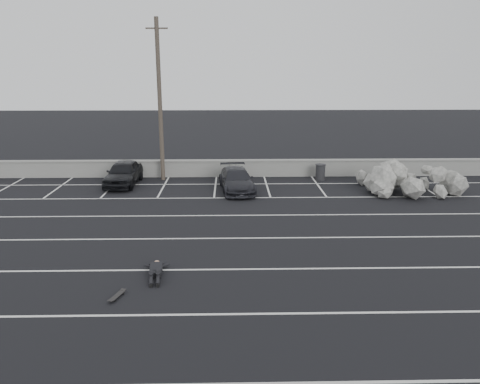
{
  "coord_description": "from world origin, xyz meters",
  "views": [
    {
      "loc": [
        1.87,
        -14.79,
        6.75
      ],
      "look_at": [
        2.32,
        6.49,
        1.0
      ],
      "focal_mm": 35.0,
      "sensor_mm": 36.0,
      "label": 1
    }
  ],
  "objects_px": {
    "car_right": "(237,180)",
    "person": "(156,266)",
    "riprap_pile": "(399,183)",
    "car_left": "(123,173)",
    "skateboard": "(117,296)",
    "utility_pole": "(160,101)",
    "trash_bin": "(320,172)"
  },
  "relations": [
    {
      "from": "car_right",
      "to": "skateboard",
      "type": "height_order",
      "value": "car_right"
    },
    {
      "from": "utility_pole",
      "to": "person",
      "type": "distance_m",
      "value": 14.2
    },
    {
      "from": "skateboard",
      "to": "riprap_pile",
      "type": "bearing_deg",
      "value": 61.15
    },
    {
      "from": "utility_pole",
      "to": "trash_bin",
      "type": "relative_size",
      "value": 9.73
    },
    {
      "from": "car_right",
      "to": "skateboard",
      "type": "bearing_deg",
      "value": -113.45
    },
    {
      "from": "car_right",
      "to": "person",
      "type": "xyz_separation_m",
      "value": [
        -2.88,
        -10.66,
        -0.39
      ]
    },
    {
      "from": "utility_pole",
      "to": "riprap_pile",
      "type": "height_order",
      "value": "utility_pole"
    },
    {
      "from": "riprap_pile",
      "to": "utility_pole",
      "type": "bearing_deg",
      "value": 165.21
    },
    {
      "from": "riprap_pile",
      "to": "person",
      "type": "distance_m",
      "value": 15.29
    },
    {
      "from": "utility_pole",
      "to": "riprap_pile",
      "type": "bearing_deg",
      "value": -14.79
    },
    {
      "from": "trash_bin",
      "to": "riprap_pile",
      "type": "relative_size",
      "value": 0.17
    },
    {
      "from": "skateboard",
      "to": "utility_pole",
      "type": "bearing_deg",
      "value": 110.97
    },
    {
      "from": "utility_pole",
      "to": "riprap_pile",
      "type": "distance_m",
      "value": 14.36
    },
    {
      "from": "trash_bin",
      "to": "skateboard",
      "type": "height_order",
      "value": "trash_bin"
    },
    {
      "from": "car_left",
      "to": "utility_pole",
      "type": "relative_size",
      "value": 0.44
    },
    {
      "from": "person",
      "to": "trash_bin",
      "type": "bearing_deg",
      "value": 53.11
    },
    {
      "from": "car_right",
      "to": "person",
      "type": "distance_m",
      "value": 11.05
    },
    {
      "from": "utility_pole",
      "to": "skateboard",
      "type": "height_order",
      "value": "utility_pole"
    },
    {
      "from": "utility_pole",
      "to": "trash_bin",
      "type": "xyz_separation_m",
      "value": [
        9.63,
        -0.24,
        -4.29
      ]
    },
    {
      "from": "car_left",
      "to": "skateboard",
      "type": "distance_m",
      "value": 14.25
    },
    {
      "from": "car_left",
      "to": "skateboard",
      "type": "bearing_deg",
      "value": -76.63
    },
    {
      "from": "utility_pole",
      "to": "person",
      "type": "relative_size",
      "value": 4.11
    },
    {
      "from": "car_right",
      "to": "utility_pole",
      "type": "height_order",
      "value": "utility_pole"
    },
    {
      "from": "car_left",
      "to": "riprap_pile",
      "type": "bearing_deg",
      "value": -6.52
    },
    {
      "from": "car_right",
      "to": "trash_bin",
      "type": "relative_size",
      "value": 4.38
    },
    {
      "from": "car_right",
      "to": "utility_pole",
      "type": "relative_size",
      "value": 0.45
    },
    {
      "from": "car_left",
      "to": "skateboard",
      "type": "xyz_separation_m",
      "value": [
        2.81,
        -13.96,
        -0.64
      ]
    },
    {
      "from": "riprap_pile",
      "to": "person",
      "type": "xyz_separation_m",
      "value": [
        -11.69,
        -9.85,
        -0.38
      ]
    },
    {
      "from": "skateboard",
      "to": "trash_bin",
      "type": "bearing_deg",
      "value": 77.45
    },
    {
      "from": "car_right",
      "to": "person",
      "type": "relative_size",
      "value": 1.85
    },
    {
      "from": "car_left",
      "to": "skateboard",
      "type": "relative_size",
      "value": 5.96
    },
    {
      "from": "skateboard",
      "to": "person",
      "type": "bearing_deg",
      "value": 81.56
    }
  ]
}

